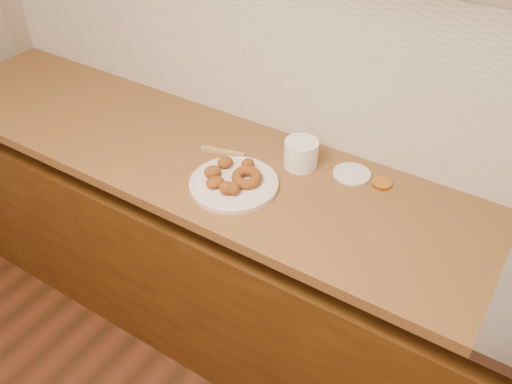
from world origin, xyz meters
TOP-DOWN VIEW (x-y plane):
  - wall_back at (0.00, 2.00)m, footprint 4.00×0.02m
  - base_cabinet at (0.00, 1.69)m, footprint 3.60×0.60m
  - butcher_block at (-0.65, 1.69)m, footprint 2.30×0.62m
  - backsplash at (0.00, 1.99)m, footprint 3.60×0.02m
  - donut_plate at (-0.35, 1.60)m, footprint 0.30×0.30m
  - ring_donut at (-0.31, 1.62)m, footprint 0.14×0.14m
  - fried_dough_chunks at (-0.38, 1.59)m, footprint 0.18×0.21m
  - plastic_tub at (-0.22, 1.82)m, footprint 0.14×0.14m
  - tub_lid at (-0.04, 1.87)m, footprint 0.16×0.16m
  - brass_jar_lid at (0.07, 1.87)m, footprint 0.09×0.09m
  - wooden_utensil at (-0.49, 1.73)m, footprint 0.17×0.06m

SIDE VIEW (x-z plane):
  - base_cabinet at x=0.00m, z-range 0.00..0.77m
  - butcher_block at x=-0.65m, z-range 0.86..0.90m
  - tub_lid at x=-0.04m, z-range 0.90..0.91m
  - brass_jar_lid at x=0.07m, z-range 0.90..0.91m
  - wooden_utensil at x=-0.49m, z-range 0.90..0.91m
  - donut_plate at x=-0.35m, z-range 0.90..0.92m
  - ring_donut at x=-0.31m, z-range 0.91..0.96m
  - fried_dough_chunks at x=-0.38m, z-range 0.91..0.96m
  - plastic_tub at x=-0.22m, z-range 0.90..1.00m
  - backsplash at x=0.00m, z-range 0.90..1.50m
  - wall_back at x=0.00m, z-range 0.00..2.70m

